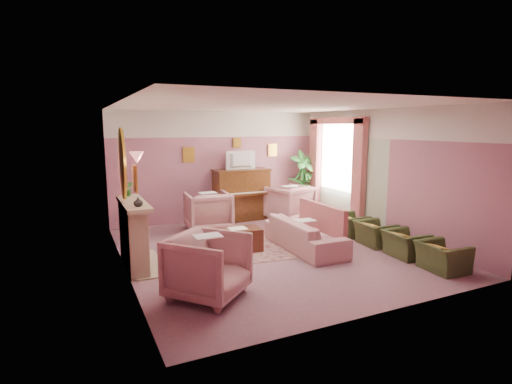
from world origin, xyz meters
name	(u,v)px	position (x,y,z in m)	size (l,w,h in m)	color
floor	(271,250)	(0.00, 0.00, 0.00)	(5.50, 6.00, 0.01)	#865B68
ceiling	(272,106)	(0.00, 0.00, 2.80)	(5.50, 6.00, 0.01)	white
wall_back	(219,166)	(0.00, 3.00, 1.40)	(5.50, 0.02, 2.80)	#7F5473
wall_front	(382,209)	(0.00, -3.00, 1.40)	(5.50, 0.02, 2.80)	#7F5473
wall_left	(122,190)	(-2.75, 0.00, 1.40)	(0.02, 6.00, 2.80)	#7F5473
wall_right	(382,173)	(2.75, 0.00, 1.40)	(0.02, 6.00, 2.80)	#7F5473
picture_rail_band	(218,124)	(0.00, 2.99, 2.47)	(5.50, 0.01, 0.65)	beige
stripe_panel	(345,181)	(2.73, 1.30, 1.07)	(0.01, 3.00, 2.15)	#ACB99B
fireplace_surround	(133,236)	(-2.59, 0.20, 0.55)	(0.30, 1.40, 1.10)	tan
fireplace_inset	(139,243)	(-2.49, 0.20, 0.40)	(0.18, 0.72, 0.68)	black
fire_ember	(142,253)	(-2.45, 0.20, 0.22)	(0.06, 0.54, 0.10)	orange
mantel_shelf	(133,203)	(-2.56, 0.20, 1.12)	(0.40, 1.55, 0.07)	tan
hearth	(146,264)	(-2.39, 0.20, 0.01)	(0.55, 1.50, 0.02)	tan
mirror_frame	(122,164)	(-2.70, 0.20, 1.80)	(0.04, 0.72, 1.20)	gold
mirror_glass	(124,164)	(-2.67, 0.20, 1.80)	(0.01, 0.60, 1.06)	silver
sconce_shade	(137,157)	(-2.62, -0.85, 1.98)	(0.20, 0.20, 0.16)	pink
piano	(241,195)	(0.50, 2.68, 0.65)	(1.40, 0.60, 1.30)	#482710
piano_keyshelf	(247,195)	(0.50, 2.33, 0.72)	(1.30, 0.12, 0.06)	#482710
piano_keys	(247,193)	(0.50, 2.33, 0.76)	(1.20, 0.08, 0.02)	silver
piano_top	(241,170)	(0.50, 2.68, 1.31)	(1.45, 0.65, 0.04)	#482710
television	(242,159)	(0.50, 2.63, 1.60)	(0.80, 0.12, 0.48)	black
print_back_left	(189,155)	(-0.80, 2.96, 1.72)	(0.30, 0.03, 0.38)	gold
print_back_right	(273,150)	(1.55, 2.96, 1.78)	(0.26, 0.03, 0.34)	gold
print_back_mid	(237,143)	(0.50, 2.96, 2.00)	(0.22, 0.03, 0.26)	gold
print_left_wall	(135,179)	(-2.71, -1.20, 1.72)	(0.03, 0.28, 0.36)	gold
window_blind	(338,155)	(2.70, 1.55, 1.70)	(0.03, 1.40, 1.80)	beige
curtain_left	(359,175)	(2.62, 0.63, 1.30)	(0.16, 0.34, 2.60)	#AC5758
curtain_right	(315,167)	(2.62, 2.47, 1.30)	(0.16, 0.34, 2.60)	#AC5758
pelmet	(337,121)	(2.62, 1.55, 2.56)	(0.16, 2.20, 0.16)	#AC5758
mantel_plant	(129,189)	(-2.55, 0.75, 1.29)	(0.16, 0.16, 0.28)	#2A712B
mantel_vase	(138,202)	(-2.55, -0.30, 1.23)	(0.16, 0.16, 0.16)	beige
area_rug	(238,249)	(-0.57, 0.31, 0.01)	(2.50, 1.80, 0.01)	#986763
coffee_table	(235,240)	(-0.67, 0.24, 0.23)	(1.00, 0.50, 0.45)	#472014
table_paper	(238,228)	(-0.62, 0.24, 0.46)	(0.35, 0.28, 0.01)	white
sofa	(305,229)	(0.63, -0.20, 0.41)	(0.68, 2.05, 0.83)	tan
sofa_throw	(322,218)	(1.03, -0.20, 0.60)	(0.10, 1.55, 0.57)	#AC5758
floral_armchair_left	(208,209)	(-0.65, 1.96, 0.51)	(0.97, 0.97, 1.02)	tan
floral_armchair_right	(290,201)	(1.59, 2.05, 0.51)	(0.97, 0.97, 1.02)	tan
floral_armchair_front	(208,263)	(-1.81, -1.56, 0.51)	(0.97, 0.97, 1.02)	tan
olive_chair_a	(443,252)	(2.10, -2.23, 0.32)	(0.52, 0.75, 0.64)	#394522
olive_chair_b	(406,240)	(2.10, -1.41, 0.32)	(0.52, 0.75, 0.64)	#394522
olive_chair_c	(375,230)	(2.10, -0.59, 0.32)	(0.52, 0.75, 0.64)	#394522
olive_chair_d	(350,221)	(2.10, 0.23, 0.32)	(0.52, 0.75, 0.64)	#394522
side_table	(302,201)	(2.32, 2.64, 0.35)	(0.52, 0.52, 0.70)	white
side_plant_big	(302,183)	(2.32, 2.64, 0.87)	(0.30, 0.30, 0.34)	#2A712B
side_plant_small	(308,184)	(2.44, 2.54, 0.84)	(0.16, 0.16, 0.28)	#2A712B
palm_pot	(302,208)	(2.30, 2.58, 0.17)	(0.34, 0.34, 0.34)	#B15737
palm_plant	(303,176)	(2.30, 2.58, 1.06)	(0.76, 0.76, 1.44)	#2A712B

